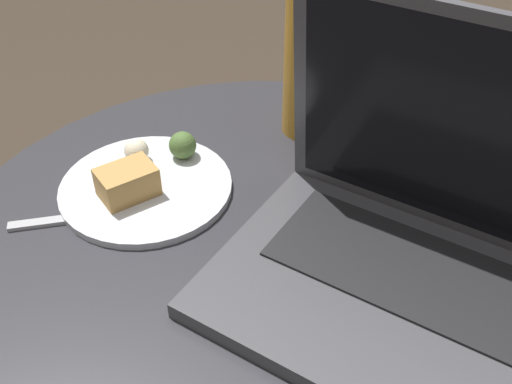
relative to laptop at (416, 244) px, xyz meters
name	(u,v)px	position (x,y,z in m)	size (l,w,h in m)	color
table	(270,328)	(-0.14, -0.03, -0.18)	(0.73, 0.73, 0.49)	#9E9EA3
laptop	(416,244)	(0.00, 0.00, 0.00)	(0.35, 0.26, 0.26)	#47474C
beer_glass	(314,38)	(-0.21, 0.20, 0.08)	(0.07, 0.07, 0.26)	gold
snack_plate	(145,181)	(-0.32, -0.01, -0.04)	(0.20, 0.20, 0.04)	silver
fork	(114,213)	(-0.32, -0.07, -0.05)	(0.16, 0.14, 0.01)	#B2B2B7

